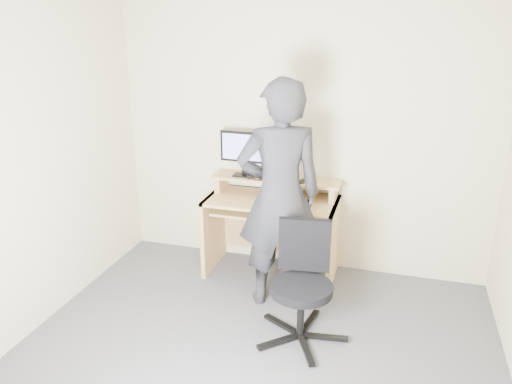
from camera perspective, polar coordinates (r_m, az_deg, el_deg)
The scene contains 13 objects.
ground at distance 3.66m, azimuth -1.15°, elevation -20.01°, with size 3.50×3.50×0.00m, color #5B5A60.
back_wall at distance 4.65m, azimuth 5.23°, elevation 5.96°, with size 3.50×0.02×2.50m, color beige.
desk at distance 4.70m, azimuth 2.05°, elevation -2.82°, with size 1.20×0.60×0.91m.
monitor at distance 4.62m, azimuth -1.43°, elevation 4.86°, with size 0.45×0.13×0.42m.
external_drive at distance 4.64m, azimuth 1.12°, elevation 2.93°, with size 0.07×0.13×0.20m, color black.
travel_mug at distance 4.57m, azimuth 4.37°, elevation 2.62°, with size 0.09×0.09×0.20m, color silver.
smartphone at distance 4.54m, azimuth 5.33°, elevation 1.23°, with size 0.07×0.13×0.01m, color black.
charger at distance 4.61m, azimuth -0.73°, elevation 1.76°, with size 0.04×0.04×0.04m, color black.
headphones at distance 4.73m, azimuth 1.22°, elevation 2.09°, with size 0.16×0.16×0.02m, color silver.
keyboard at distance 4.49m, azimuth 2.13°, elevation -2.26°, with size 0.46×0.18×0.03m, color black.
mouse at distance 4.40m, azimuth 5.05°, elevation -1.37°, with size 0.10×0.06×0.04m, color black.
office_chair at distance 3.78m, azimuth 5.32°, elevation -9.81°, with size 0.69×0.70×0.88m.
person at distance 4.05m, azimuth 2.70°, elevation -0.40°, with size 0.70×0.46×1.91m, color black.
Camera 1 is at (0.86, -2.70, 2.32)m, focal length 35.00 mm.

